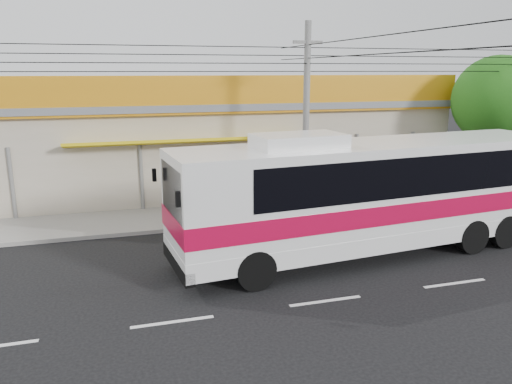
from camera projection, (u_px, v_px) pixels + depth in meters
ground at (292, 266)px, 15.44m from camera, size 120.00×120.00×0.00m
sidewalk at (243, 212)px, 21.02m from camera, size 30.00×3.20×0.15m
lane_markings at (325, 301)px, 13.11m from camera, size 50.00×0.12×0.01m
storefront_building at (215, 142)px, 25.65m from camera, size 22.60×9.20×5.70m
coach_bus at (380, 188)px, 16.17m from camera, size 13.47×4.05×4.09m
utility_pole at (307, 58)px, 18.62m from camera, size 34.00×14.00×7.69m
tree_far at (500, 103)px, 22.79m from camera, size 3.98×3.98×6.60m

